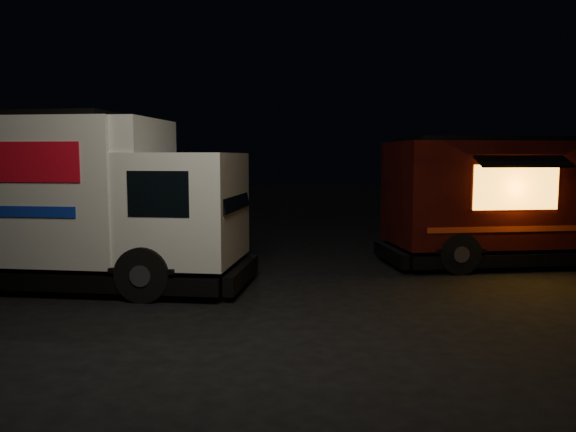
# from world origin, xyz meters

# --- Properties ---
(ground) EXTENTS (80.00, 80.00, 0.00)m
(ground) POSITION_xyz_m (0.00, 0.00, 0.00)
(ground) COLOR black
(ground) RESTS_ON ground
(white_truck) EXTENTS (8.07, 3.74, 3.52)m
(white_truck) POSITION_xyz_m (-3.86, 0.78, 1.76)
(white_truck) COLOR silver
(white_truck) RESTS_ON ground
(red_truck) EXTENTS (6.95, 3.23, 3.12)m
(red_truck) POSITION_xyz_m (6.57, 2.96, 1.56)
(red_truck) COLOR #3D0E0B
(red_truck) RESTS_ON ground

